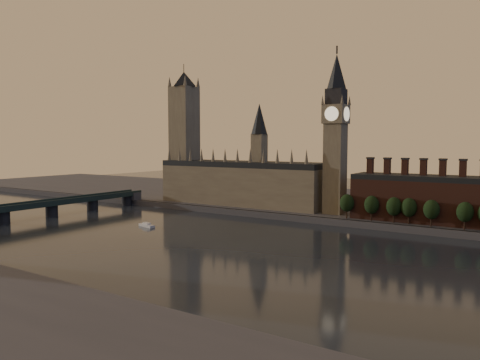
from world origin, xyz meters
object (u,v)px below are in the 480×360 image
Objects in this scene: victoria_tower at (184,131)px; big_ben at (336,132)px; river_boat at (147,225)px; westminster_bridge at (24,209)px.

victoria_tower is 1.01× the size of big_ben.
river_boat is at bearing -62.92° from victoria_tower.
big_ben reaches higher than river_boat.
river_boat is (-83.54, -85.85, -55.90)m from big_ben.
big_ben reaches higher than westminster_bridge.
victoria_tower reaches higher than big_ben.
river_boat is (81.46, 26.84, -6.50)m from westminster_bridge.
westminster_bridge is (-35.00, -117.70, -51.65)m from victoria_tower.
victoria_tower is 133.21m from westminster_bridge.
victoria_tower is at bearing 177.80° from big_ben.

